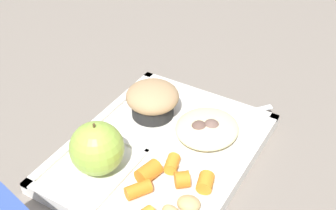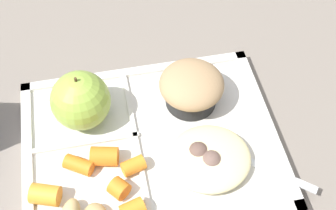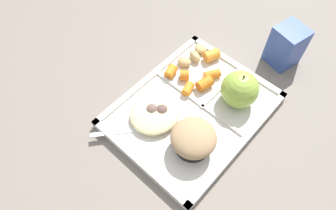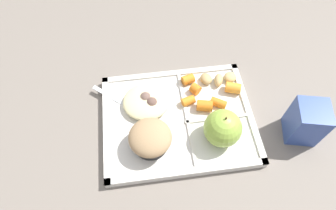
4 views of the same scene
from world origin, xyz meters
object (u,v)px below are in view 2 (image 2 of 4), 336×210
green_apple (81,100)px  plastic_fork (249,161)px  bran_muffin (191,88)px  lunch_tray (151,145)px

green_apple → plastic_fork: size_ratio=0.63×
bran_muffin → plastic_fork: 0.12m
green_apple → plastic_fork: 0.23m
green_apple → plastic_fork: (0.20, -0.11, -0.04)m
green_apple → bran_muffin: size_ratio=0.96×
lunch_tray → bran_muffin: (0.07, 0.06, 0.04)m
lunch_tray → plastic_fork: size_ratio=2.50×
plastic_fork → green_apple: bearing=151.3°
plastic_fork → lunch_tray: bearing=156.0°
bran_muffin → plastic_fork: size_ratio=0.66×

